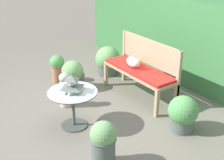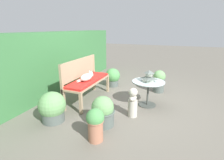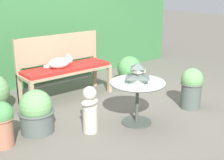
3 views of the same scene
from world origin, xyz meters
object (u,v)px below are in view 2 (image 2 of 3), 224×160
(garden_bench, at_px, (88,82))
(garden_bust, at_px, (133,103))
(cat, at_px, (87,77))
(pagoda_birdhouse, at_px, (149,77))
(potted_plant_patio_mid, at_px, (103,112))
(patio_table, at_px, (148,86))
(potted_plant_bench_left, at_px, (159,81))
(potted_plant_table_far, at_px, (52,108))
(potted_plant_path_edge, at_px, (95,123))
(potted_plant_table_near, at_px, (113,77))

(garden_bench, xyz_separation_m, garden_bust, (-0.43, -1.25, -0.17))
(cat, distance_m, garden_bust, 1.30)
(garden_bench, relative_size, pagoda_birdhouse, 4.94)
(cat, xyz_separation_m, pagoda_birdhouse, (0.34, -1.40, 0.06))
(pagoda_birdhouse, xyz_separation_m, potted_plant_patio_mid, (-1.17, 0.62, -0.43))
(patio_table, distance_m, potted_plant_patio_mid, 1.34)
(garden_bench, bearing_deg, garden_bust, -109.02)
(garden_bust, relative_size, potted_plant_bench_left, 0.98)
(potted_plant_bench_left, bearing_deg, potted_plant_table_far, 144.74)
(pagoda_birdhouse, relative_size, garden_bust, 0.50)
(cat, bearing_deg, pagoda_birdhouse, -63.10)
(garden_bench, height_order, garden_bust, garden_bust)
(pagoda_birdhouse, bearing_deg, garden_bust, 163.84)
(garden_bust, distance_m, potted_plant_path_edge, 1.06)
(garden_bust, xyz_separation_m, potted_plant_bench_left, (1.66, -0.32, 0.03))
(potted_plant_table_near, distance_m, potted_plant_patio_mid, 2.30)
(potted_plant_table_far, bearing_deg, potted_plant_patio_mid, -76.74)
(potted_plant_path_edge, bearing_deg, patio_table, -17.83)
(garden_bust, bearing_deg, potted_plant_path_edge, 158.93)
(potted_plant_table_near, bearing_deg, pagoda_birdhouse, -129.00)
(garden_bench, height_order, potted_plant_patio_mid, potted_plant_patio_mid)
(patio_table, height_order, potted_plant_patio_mid, patio_table)
(cat, bearing_deg, potted_plant_patio_mid, -123.30)
(patio_table, xyz_separation_m, potted_plant_bench_left, (1.02, -0.13, -0.13))
(potted_plant_path_edge, bearing_deg, potted_plant_patio_mid, 10.44)
(pagoda_birdhouse, distance_m, potted_plant_table_far, 2.15)
(potted_plant_patio_mid, bearing_deg, potted_plant_bench_left, -18.87)
(potted_plant_table_far, xyz_separation_m, potted_plant_patio_mid, (0.23, -0.96, -0.02))
(garden_bench, distance_m, patio_table, 1.46)
(garden_bench, xyz_separation_m, pagoda_birdhouse, (0.21, -1.44, 0.23))
(garden_bench, bearing_deg, potted_plant_table_far, 173.46)
(garden_bench, distance_m, potted_plant_patio_mid, 1.28)
(garden_bust, bearing_deg, pagoda_birdhouse, -18.35)
(patio_table, bearing_deg, potted_plant_bench_left, -7.29)
(garden_bench, height_order, cat, cat)
(potted_plant_path_edge, bearing_deg, pagoda_birdhouse, -17.83)
(pagoda_birdhouse, distance_m, garden_bust, 0.78)
(cat, relative_size, potted_plant_path_edge, 0.77)
(garden_bench, bearing_deg, patio_table, -81.58)
(pagoda_birdhouse, xyz_separation_m, potted_plant_path_edge, (-1.65, 0.53, -0.39))
(garden_bench, relative_size, patio_table, 2.05)
(patio_table, bearing_deg, potted_plant_patio_mid, 152.20)
(cat, bearing_deg, potted_plant_bench_left, -35.21)
(potted_plant_table_far, bearing_deg, patio_table, -48.44)
(pagoda_birdhouse, bearing_deg, potted_plant_bench_left, -7.29)
(garden_bench, relative_size, cat, 3.52)
(cat, xyz_separation_m, potted_plant_patio_mid, (-0.83, -0.79, -0.37))
(potted_plant_table_near, bearing_deg, potted_plant_bench_left, -90.52)
(pagoda_birdhouse, relative_size, potted_plant_bench_left, 0.49)
(potted_plant_table_far, xyz_separation_m, potted_plant_bench_left, (2.41, -1.71, 0.05))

